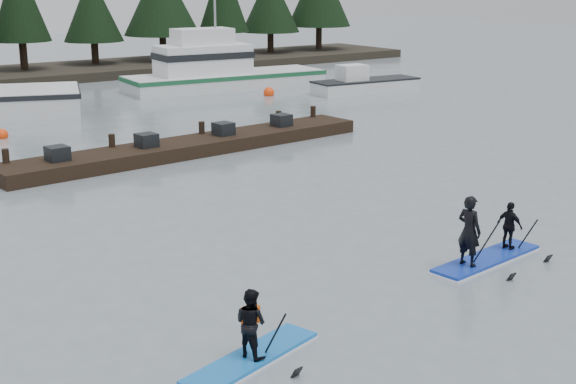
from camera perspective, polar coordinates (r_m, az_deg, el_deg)
ground at (r=17.55m, az=11.75°, el=-7.67°), size 160.00×160.00×0.00m
fishing_boat_medium at (r=48.74m, az=-4.84°, el=7.91°), size 12.37×4.71×7.52m
skiff at (r=47.37m, az=5.55°, el=7.52°), size 6.66×2.67×0.76m
floating_dock at (r=31.34m, az=-6.83°, el=3.24°), size 15.58×3.10×0.52m
buoy_b at (r=36.06m, az=-19.65°, el=3.63°), size 0.52×0.52×0.52m
buoy_c at (r=45.98m, az=-1.37°, el=6.87°), size 0.62×0.62×0.62m
paddleboard_solo at (r=14.55m, az=-2.65°, el=-10.20°), size 3.08×1.49×1.85m
paddleboard_duo at (r=19.79m, az=13.87°, el=-3.26°), size 3.46×1.33×2.29m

